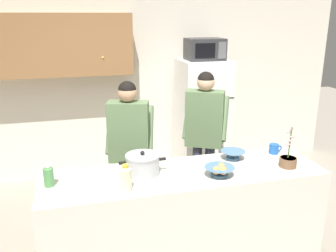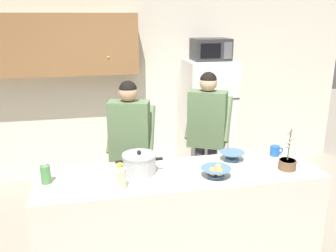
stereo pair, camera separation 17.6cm
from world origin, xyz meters
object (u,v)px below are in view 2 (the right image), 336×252
(coffee_mug, at_px, (275,151))
(empty_bowl, at_px, (232,156))
(cooking_pot, at_px, (139,164))
(bottle_mid_counter, at_px, (46,173))
(bottle_near_edge, at_px, (120,177))
(potted_orchid, at_px, (287,162))
(microwave, at_px, (211,49))
(refrigerator, at_px, (208,120))
(person_by_sink, at_px, (207,127))
(bread_bowl, at_px, (216,172))
(person_near_pot, at_px, (130,139))

(coffee_mug, height_order, empty_bowl, coffee_mug)
(cooking_pot, height_order, empty_bowl, cooking_pot)
(empty_bowl, bearing_deg, bottle_mid_counter, -175.08)
(empty_bowl, distance_m, bottle_near_edge, 1.11)
(empty_bowl, relative_size, potted_orchid, 0.62)
(microwave, xyz_separation_m, coffee_mug, (0.13, -1.63, -0.81))
(refrigerator, bearing_deg, person_by_sink, -108.77)
(empty_bowl, xyz_separation_m, bottle_near_edge, (-1.05, -0.36, 0.06))
(bread_bowl, relative_size, potted_orchid, 0.69)
(refrigerator, xyz_separation_m, empty_bowl, (-0.31, -1.68, 0.15))
(microwave, relative_size, cooking_pot, 1.20)
(microwave, relative_size, bottle_mid_counter, 2.66)
(person_by_sink, height_order, bottle_mid_counter, person_by_sink)
(refrigerator, relative_size, bread_bowl, 6.41)
(person_by_sink, height_order, potted_orchid, person_by_sink)
(bread_bowl, bearing_deg, coffee_mug, 25.86)
(bottle_near_edge, height_order, bottle_mid_counter, bottle_near_edge)
(bottle_near_edge, bearing_deg, person_near_pot, 79.64)
(bottle_near_edge, distance_m, potted_orchid, 1.45)
(person_near_pot, xyz_separation_m, person_by_sink, (0.88, 0.18, 0.02))
(refrigerator, bearing_deg, coffee_mug, -85.35)
(bread_bowl, distance_m, bottle_mid_counter, 1.37)
(person_near_pot, distance_m, cooking_pot, 0.69)
(cooking_pot, bearing_deg, microwave, 56.10)
(cooking_pot, distance_m, bottle_mid_counter, 0.75)
(coffee_mug, bearing_deg, refrigerator, 94.65)
(cooking_pot, xyz_separation_m, bottle_mid_counter, (-0.75, -0.03, 0.00))
(bread_bowl, height_order, bottle_near_edge, bottle_near_edge)
(person_near_pot, bearing_deg, microwave, 42.10)
(bottle_mid_counter, bearing_deg, potted_orchid, -4.15)
(person_by_sink, relative_size, coffee_mug, 12.42)
(cooking_pot, xyz_separation_m, potted_orchid, (1.27, -0.18, -0.02))
(empty_bowl, bearing_deg, bread_bowl, -130.03)
(coffee_mug, xyz_separation_m, bottle_mid_counter, (-2.07, -0.17, 0.04))
(person_by_sink, xyz_separation_m, bread_bowl, (-0.26, -1.07, -0.04))
(refrigerator, relative_size, empty_bowl, 7.11)
(coffee_mug, height_order, potted_orchid, potted_orchid)
(person_by_sink, xyz_separation_m, bottle_mid_counter, (-1.63, -0.90, -0.00))
(person_by_sink, distance_m, bottle_mid_counter, 1.86)
(bottle_near_edge, height_order, potted_orchid, potted_orchid)
(microwave, bearing_deg, potted_orchid, -87.57)
(microwave, bearing_deg, cooking_pot, -123.90)
(microwave, distance_m, person_by_sink, 1.22)
(cooking_pot, relative_size, empty_bowl, 1.74)
(bottle_near_edge, bearing_deg, cooking_pot, 54.83)
(bottle_near_edge, distance_m, bottle_mid_counter, 0.61)
(person_by_sink, height_order, bottle_near_edge, person_by_sink)
(empty_bowl, relative_size, bottle_near_edge, 1.09)
(refrigerator, xyz_separation_m, microwave, (0.00, -0.02, 0.96))
(person_near_pot, bearing_deg, person_by_sink, 11.58)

